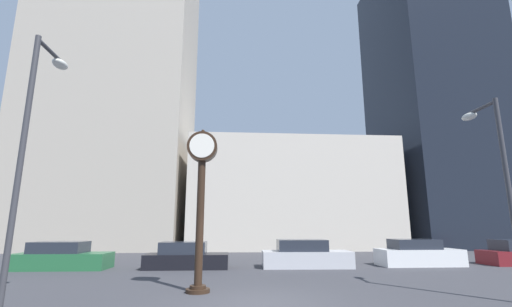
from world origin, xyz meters
TOP-DOWN VIEW (x-y plane):
  - ground_plane at (0.00, 0.00)m, footprint 200.00×200.00m
  - building_tall_tower at (-12.52, 24.00)m, footprint 14.46×12.00m
  - building_storefront_row at (4.86, 24.00)m, footprint 18.60×12.00m
  - building_glass_modern at (21.16, 24.00)m, footprint 10.48×12.00m
  - street_clock at (-1.82, 1.53)m, footprint 1.02×0.77m
  - car_green at (-9.02, 7.96)m, footprint 4.44×1.82m
  - car_black at (-3.00, 7.89)m, footprint 4.09×1.78m
  - car_silver at (3.03, 7.85)m, footprint 4.56×1.96m
  - car_white at (9.19, 8.13)m, footprint 4.28×1.73m
  - street_lamp_left at (-5.87, -1.29)m, footprint 0.36×1.57m
  - street_lamp_right at (7.26, -0.34)m, footprint 0.36×1.57m

SIDE VIEW (x-z plane):
  - ground_plane at x=0.00m, z-range 0.00..0.00m
  - car_black at x=-3.00m, z-range -0.11..1.18m
  - car_green at x=-9.02m, z-range -0.10..1.21m
  - car_silver at x=3.03m, z-range -0.11..1.27m
  - car_white at x=9.19m, z-range -0.10..1.27m
  - street_clock at x=-1.82m, z-range 0.77..6.15m
  - street_lamp_right at x=7.26m, z-range 1.02..6.94m
  - street_lamp_left at x=-5.87m, z-range 1.08..8.00m
  - building_storefront_row at x=4.86m, z-range 0.00..9.84m
  - building_glass_modern at x=21.16m, z-range 0.00..31.41m
  - building_tall_tower at x=-12.52m, z-range 0.00..32.30m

